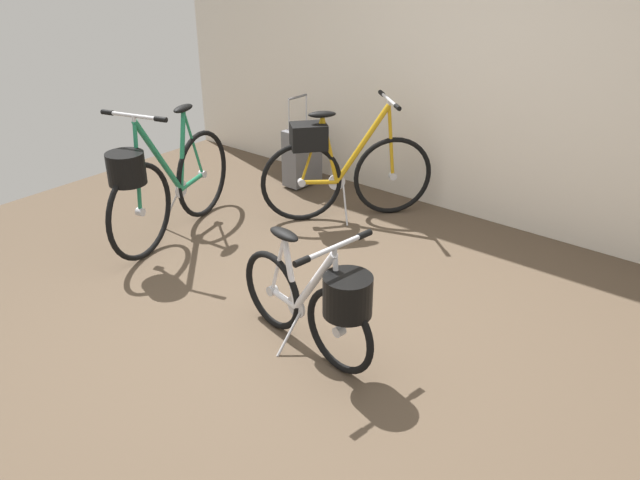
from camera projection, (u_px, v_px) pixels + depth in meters
name	position (u px, v px, depth m)	size (l,w,h in m)	color
ground_plane	(278.00, 337.00, 3.81)	(6.43, 6.43, 0.00)	brown
back_wall	(486.00, 18.00, 4.75)	(6.43, 0.10, 3.15)	silver
folding_bike_foreground	(319.00, 300.00, 3.48)	(1.07, 0.53, 0.76)	black
display_bike_left	(163.00, 183.00, 4.75)	(0.59, 1.49, 1.06)	black
display_bike_right	(340.00, 167.00, 5.15)	(0.95, 1.12, 0.99)	black
rolling_suitcase	(302.00, 156.00, 5.88)	(0.19, 0.37, 0.83)	slate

